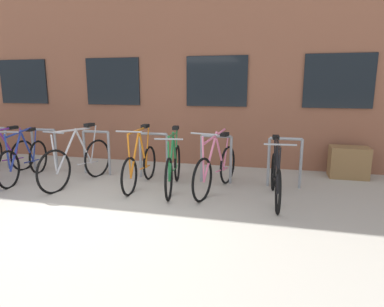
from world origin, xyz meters
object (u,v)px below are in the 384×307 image
bicycle_silver (78,162)px  planter_box (349,162)px  bicycle_pink (216,169)px  bicycle_purple (2,158)px  bicycle_black (276,177)px  bicycle_green (173,167)px  bicycle_orange (140,165)px  bicycle_blue (24,160)px

bicycle_silver → planter_box: (4.81, 1.63, -0.10)m
bicycle_pink → planter_box: 2.73m
bicycle_pink → bicycle_purple: size_ratio=1.05×
bicycle_black → planter_box: bearing=50.3°
bicycle_green → bicycle_black: bearing=-5.0°
bicycle_pink → bicycle_orange: size_ratio=1.07×
bicycle_green → planter_box: size_ratio=2.49×
bicycle_pink → bicycle_black: (0.97, -0.20, -0.02)m
bicycle_orange → planter_box: size_ratio=2.32×
bicycle_silver → planter_box: 5.08m
bicycle_blue → bicycle_black: (4.58, -0.00, -0.01)m
bicycle_green → bicycle_purple: bicycle_green is taller
bicycle_green → bicycle_orange: (-0.61, 0.01, -0.01)m
bicycle_purple → bicycle_black: size_ratio=0.97×
bicycle_pink → bicycle_blue: size_ratio=1.04×
bicycle_orange → bicycle_black: bearing=-3.9°
bicycle_green → bicycle_blue: size_ratio=1.04×
bicycle_green → bicycle_purple: bearing=-179.6°
bicycle_silver → planter_box: size_ratio=2.61×
bicycle_pink → bicycle_black: bicycle_pink is taller
bicycle_pink → bicycle_blue: bicycle_pink is taller
bicycle_silver → bicycle_purple: (-1.74, 0.11, -0.04)m
bicycle_orange → bicycle_green: bearing=-0.9°
bicycle_blue → planter_box: (5.93, 1.63, -0.07)m
bicycle_blue → planter_box: size_ratio=2.39×
bicycle_black → bicycle_purple: bearing=178.6°
bicycle_purple → planter_box: bearing=13.0°
bicycle_blue → bicycle_pink: bearing=3.1°
bicycle_black → bicycle_silver: bearing=179.8°
bicycle_green → bicycle_orange: 0.61m
bicycle_orange → bicycle_pink: bearing=1.8°
bicycle_blue → planter_box: bicycle_blue is taller
bicycle_orange → bicycle_black: (2.31, -0.16, -0.01)m
bicycle_silver → bicycle_purple: bearing=176.3°
bicycle_black → bicycle_blue: bearing=180.0°
bicycle_silver → bicycle_blue: bearing=-179.5°
bicycle_silver → bicycle_pink: 2.49m
bicycle_blue → bicycle_purple: (-0.61, 0.12, -0.01)m
bicycle_green → planter_box: bearing=26.0°
bicycle_silver → bicycle_black: size_ratio=1.06×
bicycle_pink → bicycle_purple: bicycle_pink is taller
planter_box → bicycle_black: bearing=-129.7°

